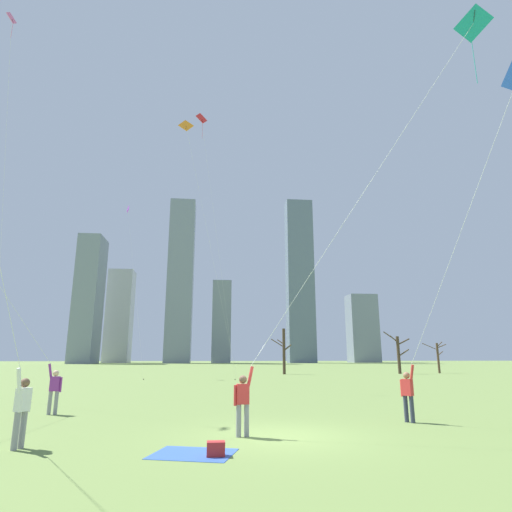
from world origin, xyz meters
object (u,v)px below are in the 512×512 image
(kite_flyer_midfield_left_white, at_px, (7,313))
(distant_kite_low_near_trees_pink, at_px, (9,75))
(distant_kite_drifting_right_red, at_px, (204,136))
(distant_kite_high_overhead_orange, at_px, (189,141))
(bare_tree_center, at_px, (284,351))
(kite_flyer_far_back_teal, at_px, (297,313))
(picnic_spot, at_px, (206,451))
(distant_kite_drifting_left_purple, at_px, (129,222))
(kite_flyer_midfield_right_blue, at_px, (428,336))
(bare_tree_right_of_center, at_px, (438,356))
(bare_tree_left_of_center, at_px, (399,353))

(kite_flyer_midfield_left_white, height_order, distant_kite_low_near_trees_pink, distant_kite_low_near_trees_pink)
(distant_kite_drifting_right_red, bearing_deg, distant_kite_high_overhead_orange, -99.25)
(distant_kite_low_near_trees_pink, distance_m, distant_kite_drifting_right_red, 19.73)
(bare_tree_center, bearing_deg, distant_kite_high_overhead_orange, -117.48)
(kite_flyer_far_back_teal, bearing_deg, distant_kite_low_near_trees_pink, 144.85)
(distant_kite_high_overhead_orange, relative_size, picnic_spot, 9.94)
(kite_flyer_midfield_left_white, bearing_deg, distant_kite_drifting_left_purple, 93.61)
(kite_flyer_far_back_teal, bearing_deg, distant_kite_drifting_left_purple, 108.79)
(distant_kite_drifting_right_red, bearing_deg, kite_flyer_midfield_left_white, -107.02)
(kite_flyer_midfield_right_blue, bearing_deg, distant_kite_high_overhead_orange, 117.27)
(distant_kite_drifting_left_purple, bearing_deg, bare_tree_right_of_center, 10.13)
(distant_kite_drifting_left_purple, height_order, bare_tree_right_of_center, distant_kite_drifting_left_purple)
(picnic_spot, height_order, bare_tree_right_of_center, bare_tree_right_of_center)
(kite_flyer_far_back_teal, distance_m, distant_kite_low_near_trees_pink, 22.32)
(picnic_spot, distance_m, bare_tree_right_of_center, 53.52)
(distant_kite_drifting_right_red, bearing_deg, kite_flyer_far_back_teal, -82.15)
(distant_kite_low_near_trees_pink, height_order, bare_tree_right_of_center, distant_kite_low_near_trees_pink)
(kite_flyer_midfield_left_white, distance_m, distant_kite_low_near_trees_pink, 15.44)
(distant_kite_high_overhead_orange, bearing_deg, bare_tree_center, 62.52)
(kite_flyer_far_back_teal, relative_size, distant_kite_high_overhead_orange, 0.67)
(distant_kite_drifting_left_purple, height_order, distant_kite_high_overhead_orange, distant_kite_high_overhead_orange)
(bare_tree_center, bearing_deg, bare_tree_right_of_center, 2.45)
(distant_kite_low_near_trees_pink, bearing_deg, distant_kite_drifting_right_red, 56.09)
(kite_flyer_midfield_right_blue, height_order, bare_tree_right_of_center, kite_flyer_midfield_right_blue)
(distant_kite_drifting_right_red, relative_size, distant_kite_high_overhead_orange, 1.21)
(distant_kite_high_overhead_orange, height_order, picnic_spot, distant_kite_high_overhead_orange)
(distant_kite_low_near_trees_pink, bearing_deg, kite_flyer_far_back_teal, -35.15)
(distant_kite_drifting_right_red, xyz_separation_m, bare_tree_right_of_center, (31.19, 16.55, -20.99))
(kite_flyer_far_back_teal, xyz_separation_m, distant_kite_drifting_left_purple, (-11.94, 35.10, 13.76))
(distant_kite_high_overhead_orange, bearing_deg, distant_kite_low_near_trees_pink, -135.24)
(distant_kite_low_near_trees_pink, height_order, distant_kite_high_overhead_orange, distant_kite_low_near_trees_pink)
(kite_flyer_far_back_teal, relative_size, bare_tree_center, 2.53)
(kite_flyer_far_back_teal, bearing_deg, kite_flyer_midfield_right_blue, 16.62)
(kite_flyer_midfield_right_blue, distance_m, kite_flyer_midfield_left_white, 15.07)
(kite_flyer_far_back_teal, xyz_separation_m, picnic_spot, (-2.53, -1.98, -3.27))
(kite_flyer_midfield_left_white, distance_m, picnic_spot, 10.51)
(kite_flyer_midfield_right_blue, xyz_separation_m, distant_kite_low_near_trees_pink, (-18.80, 8.51, 14.77))
(distant_kite_drifting_right_red, bearing_deg, distant_kite_drifting_left_purple, 131.60)
(kite_flyer_midfield_right_blue, bearing_deg, bare_tree_center, 86.94)
(distant_kite_drifting_right_red, xyz_separation_m, bare_tree_center, (10.37, 15.66, -20.27))
(kite_flyer_far_back_teal, height_order, bare_tree_left_of_center, kite_flyer_far_back_teal)
(distant_kite_drifting_right_red, relative_size, bare_tree_left_of_center, 4.79)
(distant_kite_drifting_left_purple, xyz_separation_m, picnic_spot, (9.42, -37.07, -17.03))
(kite_flyer_midfield_left_white, distance_m, distant_kite_high_overhead_orange, 22.19)
(kite_flyer_midfield_right_blue, height_order, distant_kite_high_overhead_orange, distant_kite_high_overhead_orange)
(kite_flyer_midfield_right_blue, distance_m, bare_tree_right_of_center, 46.78)
(distant_kite_drifting_right_red, distance_m, bare_tree_left_of_center, 36.01)
(bare_tree_right_of_center, relative_size, bare_tree_center, 0.73)
(kite_flyer_far_back_teal, height_order, distant_kite_high_overhead_orange, distant_kite_high_overhead_orange)
(bare_tree_right_of_center, distance_m, bare_tree_center, 20.85)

